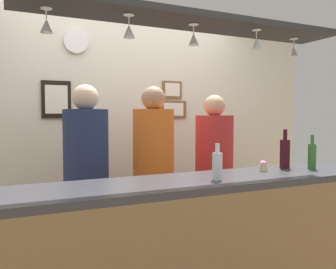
{
  "coord_description": "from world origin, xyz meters",
  "views": [
    {
      "loc": [
        -1.1,
        -2.28,
        1.45
      ],
      "look_at": [
        0.0,
        0.1,
        1.31
      ],
      "focal_mm": 37.41,
      "sensor_mm": 36.0,
      "label": 1
    }
  ],
  "objects_px": {
    "person_right_red_shirt": "(214,167)",
    "bottle_soda_clear": "(217,165)",
    "bottle_wine_dark_red": "(285,153)",
    "picture_frame_upper_small": "(172,90)",
    "person_left_navy_shirt": "(86,172)",
    "cupcake": "(263,166)",
    "picture_frame_lower_pair": "(173,109)",
    "picture_frame_caricature": "(56,99)",
    "person_middle_orange_shirt": "(154,167)",
    "wall_clock": "(76,41)",
    "bottle_beer_green_import": "(312,155)"
  },
  "relations": [
    {
      "from": "person_right_red_shirt",
      "to": "bottle_soda_clear",
      "type": "bearing_deg",
      "value": -121.32
    },
    {
      "from": "bottle_wine_dark_red",
      "to": "picture_frame_upper_small",
      "type": "distance_m",
      "value": 1.45
    },
    {
      "from": "person_left_navy_shirt",
      "to": "cupcake",
      "type": "height_order",
      "value": "person_left_navy_shirt"
    },
    {
      "from": "cupcake",
      "to": "person_right_red_shirt",
      "type": "bearing_deg",
      "value": 89.71
    },
    {
      "from": "person_right_red_shirt",
      "to": "cupcake",
      "type": "bearing_deg",
      "value": -90.29
    },
    {
      "from": "picture_frame_lower_pair",
      "to": "picture_frame_caricature",
      "type": "bearing_deg",
      "value": 180.0
    },
    {
      "from": "person_middle_orange_shirt",
      "to": "picture_frame_caricature",
      "type": "distance_m",
      "value": 1.12
    },
    {
      "from": "picture_frame_lower_pair",
      "to": "bottle_soda_clear",
      "type": "bearing_deg",
      "value": -105.48
    },
    {
      "from": "bottle_soda_clear",
      "to": "picture_frame_upper_small",
      "type": "distance_m",
      "value": 1.65
    },
    {
      "from": "wall_clock",
      "to": "cupcake",
      "type": "bearing_deg",
      "value": -50.7
    },
    {
      "from": "cupcake",
      "to": "bottle_wine_dark_red",
      "type": "bearing_deg",
      "value": 10.33
    },
    {
      "from": "person_middle_orange_shirt",
      "to": "wall_clock",
      "type": "height_order",
      "value": "wall_clock"
    },
    {
      "from": "person_middle_orange_shirt",
      "to": "bottle_wine_dark_red",
      "type": "bearing_deg",
      "value": -36.65
    },
    {
      "from": "picture_frame_upper_small",
      "to": "wall_clock",
      "type": "height_order",
      "value": "wall_clock"
    },
    {
      "from": "person_middle_orange_shirt",
      "to": "wall_clock",
      "type": "distance_m",
      "value": 1.39
    },
    {
      "from": "person_middle_orange_shirt",
      "to": "bottle_soda_clear",
      "type": "xyz_separation_m",
      "value": [
        0.09,
        -0.82,
        0.12
      ]
    },
    {
      "from": "person_left_navy_shirt",
      "to": "picture_frame_caricature",
      "type": "height_order",
      "value": "picture_frame_caricature"
    },
    {
      "from": "picture_frame_lower_pair",
      "to": "picture_frame_upper_small",
      "type": "height_order",
      "value": "picture_frame_upper_small"
    },
    {
      "from": "person_middle_orange_shirt",
      "to": "picture_frame_upper_small",
      "type": "xyz_separation_m",
      "value": [
        0.49,
        0.67,
        0.7
      ]
    },
    {
      "from": "person_left_navy_shirt",
      "to": "bottle_soda_clear",
      "type": "xyz_separation_m",
      "value": [
        0.65,
        -0.82,
        0.12
      ]
    },
    {
      "from": "bottle_wine_dark_red",
      "to": "wall_clock",
      "type": "distance_m",
      "value": 2.09
    },
    {
      "from": "person_right_red_shirt",
      "to": "picture_frame_lower_pair",
      "type": "height_order",
      "value": "person_right_red_shirt"
    },
    {
      "from": "person_middle_orange_shirt",
      "to": "bottle_beer_green_import",
      "type": "height_order",
      "value": "person_middle_orange_shirt"
    },
    {
      "from": "picture_frame_lower_pair",
      "to": "person_middle_orange_shirt",
      "type": "bearing_deg",
      "value": -127.06
    },
    {
      "from": "picture_frame_upper_small",
      "to": "person_middle_orange_shirt",
      "type": "bearing_deg",
      "value": -126.27
    },
    {
      "from": "bottle_soda_clear",
      "to": "cupcake",
      "type": "distance_m",
      "value": 0.52
    },
    {
      "from": "person_middle_orange_shirt",
      "to": "picture_frame_upper_small",
      "type": "height_order",
      "value": "picture_frame_upper_small"
    },
    {
      "from": "person_middle_orange_shirt",
      "to": "picture_frame_lower_pair",
      "type": "height_order",
      "value": "person_middle_orange_shirt"
    },
    {
      "from": "picture_frame_upper_small",
      "to": "cupcake",
      "type": "bearing_deg",
      "value": -85.89
    },
    {
      "from": "picture_frame_lower_pair",
      "to": "picture_frame_caricature",
      "type": "height_order",
      "value": "picture_frame_caricature"
    },
    {
      "from": "person_left_navy_shirt",
      "to": "bottle_wine_dark_red",
      "type": "distance_m",
      "value": 1.53
    },
    {
      "from": "bottle_soda_clear",
      "to": "cupcake",
      "type": "height_order",
      "value": "bottle_soda_clear"
    },
    {
      "from": "person_left_navy_shirt",
      "to": "wall_clock",
      "type": "distance_m",
      "value": 1.3
    },
    {
      "from": "picture_frame_caricature",
      "to": "picture_frame_lower_pair",
      "type": "bearing_deg",
      "value": 0.0
    },
    {
      "from": "person_right_red_shirt",
      "to": "picture_frame_upper_small",
      "type": "height_order",
      "value": "picture_frame_upper_small"
    },
    {
      "from": "person_right_red_shirt",
      "to": "person_left_navy_shirt",
      "type": "bearing_deg",
      "value": 180.0
    },
    {
      "from": "person_right_red_shirt",
      "to": "picture_frame_upper_small",
      "type": "bearing_deg",
      "value": 98.43
    },
    {
      "from": "cupcake",
      "to": "picture_frame_lower_pair",
      "type": "bearing_deg",
      "value": 93.5
    },
    {
      "from": "cupcake",
      "to": "picture_frame_caricature",
      "type": "height_order",
      "value": "picture_frame_caricature"
    },
    {
      "from": "person_left_navy_shirt",
      "to": "picture_frame_lower_pair",
      "type": "bearing_deg",
      "value": 32.28
    },
    {
      "from": "person_middle_orange_shirt",
      "to": "person_right_red_shirt",
      "type": "height_order",
      "value": "person_middle_orange_shirt"
    },
    {
      "from": "person_right_red_shirt",
      "to": "picture_frame_lower_pair",
      "type": "xyz_separation_m",
      "value": [
        -0.08,
        0.67,
        0.53
      ]
    },
    {
      "from": "bottle_soda_clear",
      "to": "picture_frame_lower_pair",
      "type": "relative_size",
      "value": 0.77
    },
    {
      "from": "bottle_wine_dark_red",
      "to": "picture_frame_upper_small",
      "type": "relative_size",
      "value": 1.36
    },
    {
      "from": "bottle_soda_clear",
      "to": "picture_frame_upper_small",
      "type": "bearing_deg",
      "value": 75.03
    },
    {
      "from": "picture_frame_caricature",
      "to": "bottle_wine_dark_red",
      "type": "bearing_deg",
      "value": -40.43
    },
    {
      "from": "person_left_navy_shirt",
      "to": "person_middle_orange_shirt",
      "type": "distance_m",
      "value": 0.55
    },
    {
      "from": "person_right_red_shirt",
      "to": "cupcake",
      "type": "distance_m",
      "value": 0.67
    },
    {
      "from": "person_left_navy_shirt",
      "to": "cupcake",
      "type": "bearing_deg",
      "value": -30.2
    },
    {
      "from": "picture_frame_caricature",
      "to": "picture_frame_upper_small",
      "type": "bearing_deg",
      "value": 0.0
    }
  ]
}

